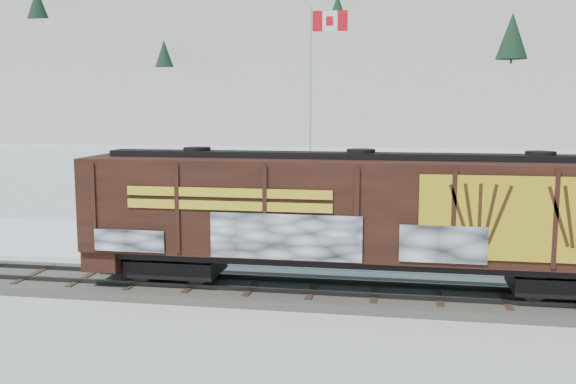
% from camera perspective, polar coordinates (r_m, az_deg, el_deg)
% --- Properties ---
extents(ground, '(500.00, 500.00, 0.00)m').
position_cam_1_polar(ground, '(21.67, -3.05, -8.99)').
color(ground, white).
rests_on(ground, ground).
extents(rail_track, '(50.00, 3.40, 0.43)m').
position_cam_1_polar(rail_track, '(21.63, -3.05, -8.61)').
color(rail_track, '#59544C').
rests_on(rail_track, ground).
extents(parking_strip, '(40.00, 8.00, 0.03)m').
position_cam_1_polar(parking_strip, '(28.79, 0.32, -4.74)').
color(parking_strip, white).
rests_on(parking_strip, ground).
extents(hillside, '(360.00, 110.00, 93.00)m').
position_cam_1_polar(hillside, '(160.29, 8.40, 10.56)').
color(hillside, white).
rests_on(hillside, ground).
extents(hopper_railcar, '(17.90, 3.06, 4.32)m').
position_cam_1_polar(hopper_railcar, '(20.53, 6.42, -1.81)').
color(hopper_railcar, black).
rests_on(hopper_railcar, rail_track).
extents(flagpole, '(2.30, 0.90, 11.06)m').
position_cam_1_polar(flagpole, '(32.75, 2.16, 3.92)').
color(flagpole, silver).
rests_on(flagpole, ground).
extents(car_silver, '(4.61, 3.09, 1.46)m').
position_cam_1_polar(car_silver, '(30.31, -12.73, -2.86)').
color(car_silver, silver).
rests_on(car_silver, parking_strip).
extents(car_white, '(5.15, 1.89, 1.68)m').
position_cam_1_polar(car_white, '(28.14, 6.72, -3.30)').
color(car_white, silver).
rests_on(car_white, parking_strip).
extents(car_dark, '(4.69, 2.45, 1.30)m').
position_cam_1_polar(car_dark, '(27.78, 2.52, -3.81)').
color(car_dark, '#212329').
rests_on(car_dark, parking_strip).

